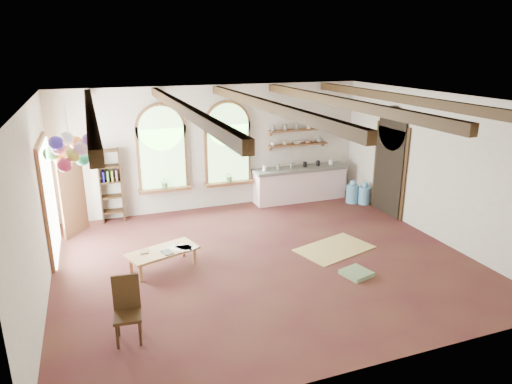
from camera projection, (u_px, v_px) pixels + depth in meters
name	position (u px, v px, depth m)	size (l,w,h in m)	color
floor	(264.00, 260.00, 9.20)	(8.00, 8.00, 0.00)	#522B21
ceiling_beams	(265.00, 105.00, 8.26)	(6.20, 6.80, 0.18)	#372111
window_left	(162.00, 151.00, 11.32)	(1.30, 0.28, 2.20)	brown
window_right	(228.00, 146.00, 11.87)	(1.30, 0.28, 2.20)	brown
left_doorway	(49.00, 201.00, 9.17)	(0.10, 1.90, 2.50)	brown
right_doorway	(389.00, 172.00, 11.51)	(0.10, 1.30, 2.40)	black
kitchen_counter	(300.00, 184.00, 12.68)	(2.68, 0.62, 0.94)	white
wall_shelf_lower	(298.00, 144.00, 12.51)	(1.70, 0.24, 0.04)	brown
wall_shelf_upper	(299.00, 130.00, 12.39)	(1.70, 0.24, 0.04)	brown
wall_clock	(338.00, 129.00, 12.88)	(0.32, 0.32, 0.04)	black
bookshelf	(111.00, 186.00, 11.02)	(0.53, 0.32, 1.80)	#372111
coffee_table	(163.00, 252.00, 8.76)	(1.45, 1.00, 0.38)	tan
side_chair	(128.00, 323.00, 6.61)	(0.42, 0.42, 0.98)	#372111
floor_mat	(334.00, 249.00, 9.70)	(1.57, 0.97, 0.02)	tan
floor_cushion	(356.00, 273.00, 8.57)	(0.48, 0.48, 0.08)	#6B875D
water_jug_a	(352.00, 193.00, 12.52)	(0.33, 0.33, 0.64)	#60A0CE
water_jug_b	(364.00, 194.00, 12.43)	(0.32, 0.32, 0.62)	#60A0CE
balloon_cluster	(70.00, 150.00, 8.09)	(0.93, 0.93, 1.16)	white
table_book	(140.00, 252.00, 8.65)	(0.16, 0.23, 0.02)	olive
tablet	(167.00, 252.00, 8.65)	(0.17, 0.25, 0.01)	black
potted_plant_left	(165.00, 183.00, 11.46)	(0.27, 0.23, 0.30)	#598C4C
potted_plant_right	(230.00, 176.00, 12.01)	(0.27, 0.23, 0.30)	#598C4C
shelf_cup_a	(273.00, 144.00, 12.25)	(0.12, 0.10, 0.10)	white
shelf_cup_b	(285.00, 143.00, 12.36)	(0.10, 0.10, 0.09)	beige
shelf_bowl_a	(297.00, 143.00, 12.48)	(0.22, 0.22, 0.05)	beige
shelf_bowl_b	(308.00, 142.00, 12.59)	(0.20, 0.20, 0.06)	#8C664C
shelf_vase	(319.00, 139.00, 12.69)	(0.18, 0.18, 0.19)	slate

